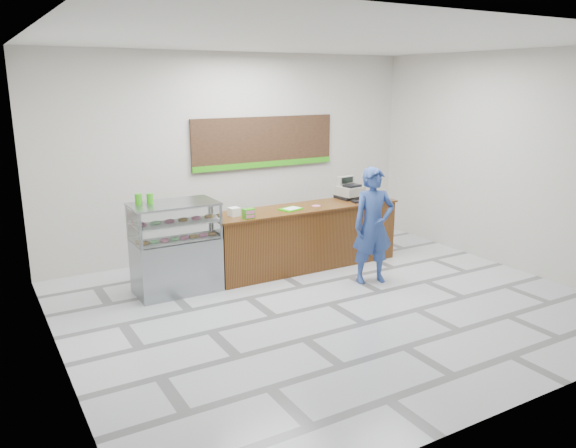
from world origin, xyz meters
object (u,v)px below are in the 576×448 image
customer (373,226)px  display_case (176,247)px  sales_counter (305,237)px  cash_register (349,190)px  serving_tray (291,209)px

customer → display_case: bearing=173.7°
sales_counter → display_case: 2.23m
cash_register → serving_tray: size_ratio=1.15×
sales_counter → customer: size_ratio=1.84×
serving_tray → customer: bearing=-67.8°
sales_counter → serving_tray: (-0.32, -0.07, 0.52)m
sales_counter → cash_register: (1.00, 0.19, 0.65)m
serving_tray → customer: 1.34m
cash_register → serving_tray: 1.35m
customer → cash_register: bearing=85.2°
sales_counter → customer: bearing=-65.1°
display_case → customer: customer is taller
cash_register → serving_tray: (-1.32, -0.26, -0.13)m
customer → sales_counter: bearing=130.6°
display_case → cash_register: 3.27m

